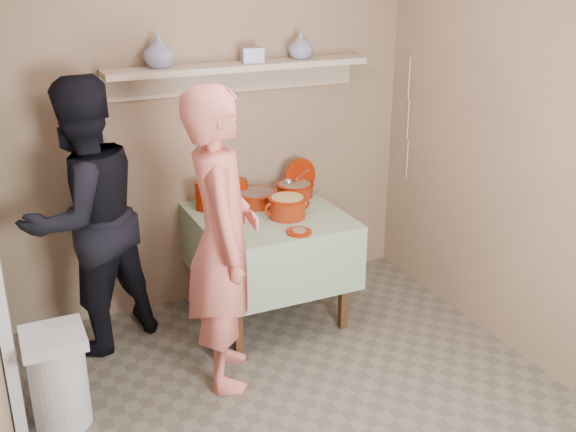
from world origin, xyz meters
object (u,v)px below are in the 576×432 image
person_helper (85,218)px  cazuela_rice (287,205)px  trash_bin (59,378)px  serving_table (269,231)px  person_cook (223,241)px

person_helper → cazuela_rice: (1.26, -0.25, -0.03)m
cazuela_rice → trash_bin: (-1.58, -0.52, -0.56)m
serving_table → cazuela_rice: bearing=-49.5°
person_cook → serving_table: size_ratio=1.82×
serving_table → cazuela_rice: size_ratio=2.95×
cazuela_rice → person_cook: bearing=-142.9°
cazuela_rice → serving_table: bearing=130.5°
person_helper → person_cook: bearing=105.1°
serving_table → person_cook: bearing=-132.6°
cazuela_rice → trash_bin: size_ratio=0.59×
person_helper → trash_bin: person_helper is taller
person_cook → trash_bin: (-0.97, -0.06, -0.60)m
person_cook → cazuela_rice: bearing=-36.9°
serving_table → trash_bin: size_ratio=1.74×
person_cook → trash_bin: person_cook is taller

